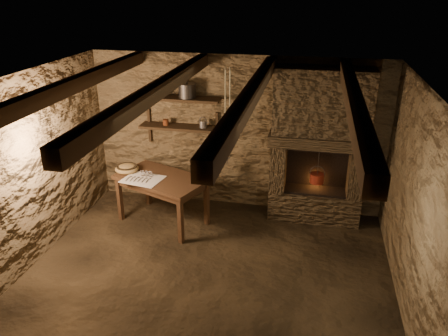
% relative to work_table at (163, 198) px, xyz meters
% --- Properties ---
extents(floor, '(4.50, 4.50, 0.00)m').
position_rel_work_table_xyz_m(floor, '(0.96, -1.18, -0.40)').
color(floor, black).
rests_on(floor, ground).
extents(back_wall, '(4.50, 0.04, 2.40)m').
position_rel_work_table_xyz_m(back_wall, '(0.96, 0.82, 0.80)').
color(back_wall, '#4F3C25').
rests_on(back_wall, floor).
extents(front_wall, '(4.50, 0.04, 2.40)m').
position_rel_work_table_xyz_m(front_wall, '(0.96, -3.18, 0.80)').
color(front_wall, '#4F3C25').
rests_on(front_wall, floor).
extents(left_wall, '(0.04, 4.00, 2.40)m').
position_rel_work_table_xyz_m(left_wall, '(-1.29, -1.18, 0.80)').
color(left_wall, '#4F3C25').
rests_on(left_wall, floor).
extents(right_wall, '(0.04, 4.00, 2.40)m').
position_rel_work_table_xyz_m(right_wall, '(3.21, -1.18, 0.80)').
color(right_wall, '#4F3C25').
rests_on(right_wall, floor).
extents(ceiling, '(4.50, 4.00, 0.04)m').
position_rel_work_table_xyz_m(ceiling, '(0.96, -1.18, 2.00)').
color(ceiling, black).
rests_on(ceiling, back_wall).
extents(beam_far_left, '(0.14, 3.95, 0.16)m').
position_rel_work_table_xyz_m(beam_far_left, '(-0.54, -1.18, 1.91)').
color(beam_far_left, black).
rests_on(beam_far_left, ceiling).
extents(beam_mid_left, '(0.14, 3.95, 0.16)m').
position_rel_work_table_xyz_m(beam_mid_left, '(0.46, -1.18, 1.91)').
color(beam_mid_left, black).
rests_on(beam_mid_left, ceiling).
extents(beam_mid_right, '(0.14, 3.95, 0.16)m').
position_rel_work_table_xyz_m(beam_mid_right, '(1.46, -1.18, 1.91)').
color(beam_mid_right, black).
rests_on(beam_mid_right, ceiling).
extents(beam_far_right, '(0.14, 3.95, 0.16)m').
position_rel_work_table_xyz_m(beam_far_right, '(2.46, -1.18, 1.91)').
color(beam_far_right, black).
rests_on(beam_far_right, ceiling).
extents(shelf_lower, '(1.25, 0.30, 0.04)m').
position_rel_work_table_xyz_m(shelf_lower, '(0.11, 0.66, 0.90)').
color(shelf_lower, black).
rests_on(shelf_lower, back_wall).
extents(shelf_upper, '(1.25, 0.30, 0.04)m').
position_rel_work_table_xyz_m(shelf_upper, '(0.11, 0.66, 1.35)').
color(shelf_upper, black).
rests_on(shelf_upper, back_wall).
extents(hearth, '(1.43, 0.51, 2.30)m').
position_rel_work_table_xyz_m(hearth, '(2.21, 0.59, 0.83)').
color(hearth, '#322619').
rests_on(hearth, floor).
extents(work_table, '(1.48, 1.17, 0.74)m').
position_rel_work_table_xyz_m(work_table, '(0.00, 0.00, 0.00)').
color(work_table, black).
rests_on(work_table, floor).
extents(linen_cloth, '(0.61, 0.53, 0.01)m').
position_rel_work_table_xyz_m(linen_cloth, '(-0.23, -0.13, 0.35)').
color(linen_cloth, silver).
rests_on(linen_cloth, work_table).
extents(pewter_cutlery_row, '(0.48, 0.25, 0.01)m').
position_rel_work_table_xyz_m(pewter_cutlery_row, '(-0.23, -0.15, 0.36)').
color(pewter_cutlery_row, gray).
rests_on(pewter_cutlery_row, linen_cloth).
extents(drinking_glasses, '(0.18, 0.05, 0.07)m').
position_rel_work_table_xyz_m(drinking_glasses, '(-0.22, -0.03, 0.39)').
color(drinking_glasses, white).
rests_on(drinking_glasses, linen_cloth).
extents(stoneware_jug, '(0.15, 0.14, 0.45)m').
position_rel_work_table_xyz_m(stoneware_jug, '(0.58, 0.28, 0.54)').
color(stoneware_jug, '#8B5D1B').
rests_on(stoneware_jug, work_table).
extents(wooden_bowl, '(0.43, 0.43, 0.12)m').
position_rel_work_table_xyz_m(wooden_bowl, '(-0.57, 0.10, 0.38)').
color(wooden_bowl, olive).
rests_on(wooden_bowl, work_table).
extents(iron_stockpot, '(0.29, 0.29, 0.19)m').
position_rel_work_table_xyz_m(iron_stockpot, '(0.24, 0.66, 1.47)').
color(iron_stockpot, '#2C2927').
rests_on(iron_stockpot, shelf_upper).
extents(tin_pan, '(0.32, 0.23, 0.29)m').
position_rel_work_table_xyz_m(tin_pan, '(-0.16, 0.76, 1.52)').
color(tin_pan, '#9C9C97').
rests_on(tin_pan, shelf_upper).
extents(small_kettle, '(0.19, 0.17, 0.16)m').
position_rel_work_table_xyz_m(small_kettle, '(0.47, 0.66, 0.97)').
color(small_kettle, '#9C9C97').
rests_on(small_kettle, shelf_lower).
extents(rusty_tin, '(0.09, 0.09, 0.09)m').
position_rel_work_table_xyz_m(rusty_tin, '(-0.12, 0.66, 0.96)').
color(rusty_tin, '#5F2813').
rests_on(rusty_tin, shelf_lower).
extents(red_pot, '(0.23, 0.21, 0.54)m').
position_rel_work_table_xyz_m(red_pot, '(2.22, 0.54, 0.30)').
color(red_pot, maroon).
rests_on(red_pot, hearth).
extents(hanging_ropes, '(0.08, 0.08, 1.20)m').
position_rel_work_table_xyz_m(hanging_ropes, '(1.01, -0.13, 1.40)').
color(hanging_ropes, tan).
rests_on(hanging_ropes, ceiling).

